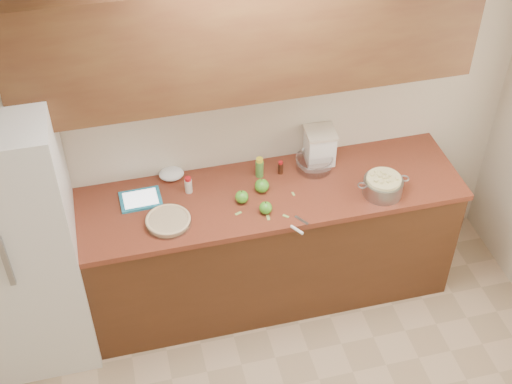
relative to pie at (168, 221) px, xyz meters
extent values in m
plane|color=silver|center=(0.55, -1.34, 1.66)|extent=(3.60, 3.60, 0.00)
plane|color=beige|center=(0.55, 0.46, 0.36)|extent=(3.60, 0.00, 3.60)
cube|color=#482614|center=(0.55, 0.14, -0.50)|extent=(2.60, 0.65, 0.88)
cube|color=maroon|center=(0.55, 0.14, -0.04)|extent=(2.64, 0.68, 0.04)
cube|color=brown|center=(0.55, 0.29, 1.01)|extent=(2.60, 0.34, 0.70)
cube|color=silver|center=(-0.89, 0.10, -0.04)|extent=(0.70, 0.70, 1.80)
cylinder|color=silver|center=(0.00, 0.00, 0.00)|extent=(0.28, 0.28, 0.04)
cylinder|color=#D3B785|center=(0.00, 0.00, 0.00)|extent=(0.25, 0.25, 0.03)
torus|color=#D3B785|center=(0.00, 0.00, 0.01)|extent=(0.27, 0.27, 0.02)
cylinder|color=gray|center=(1.33, -0.05, 0.03)|extent=(0.25, 0.25, 0.11)
torus|color=gray|center=(1.19, -0.05, 0.07)|extent=(0.06, 0.06, 0.01)
torus|color=gray|center=(1.46, -0.05, 0.07)|extent=(0.06, 0.06, 0.01)
cylinder|color=beige|center=(1.33, -0.05, 0.05)|extent=(0.21, 0.21, 0.11)
cube|color=white|center=(1.05, 0.36, 0.08)|extent=(0.19, 0.19, 0.22)
cube|color=beige|center=(1.05, 0.36, 0.20)|extent=(0.20, 0.20, 0.02)
cube|color=teal|center=(-0.13, 0.24, -0.01)|extent=(0.26, 0.20, 0.02)
cube|color=white|center=(-0.13, 0.24, -0.01)|extent=(0.21, 0.16, 0.00)
cube|color=gray|center=(0.77, -0.16, -0.02)|extent=(0.07, 0.10, 0.00)
cylinder|color=white|center=(0.72, -0.24, -0.01)|extent=(0.06, 0.09, 0.02)
cylinder|color=#4C8C38|center=(0.63, 0.30, 0.04)|extent=(0.05, 0.05, 0.12)
cylinder|color=yellow|center=(0.63, 0.30, 0.11)|extent=(0.04, 0.04, 0.02)
cylinder|color=beige|center=(0.17, 0.25, 0.02)|extent=(0.05, 0.05, 0.09)
cylinder|color=red|center=(0.17, 0.25, 0.08)|extent=(0.04, 0.04, 0.02)
cylinder|color=black|center=(0.77, 0.29, 0.02)|extent=(0.03, 0.03, 0.08)
cylinder|color=red|center=(0.77, 0.29, 0.06)|extent=(0.03, 0.03, 0.02)
cylinder|color=silver|center=(0.99, 0.29, 0.02)|extent=(0.23, 0.23, 0.09)
torus|color=silver|center=(0.99, 0.29, 0.06)|extent=(0.24, 0.24, 0.01)
ellipsoid|color=white|center=(0.08, 0.41, 0.01)|extent=(0.17, 0.15, 0.07)
sphere|color=#469B25|center=(0.47, 0.08, 0.02)|extent=(0.08, 0.08, 0.08)
cylinder|color=#3F2D19|center=(0.47, 0.08, 0.06)|extent=(0.01, 0.01, 0.01)
sphere|color=#469B25|center=(0.61, 0.15, 0.02)|extent=(0.09, 0.09, 0.09)
cylinder|color=#3F2D19|center=(0.61, 0.15, 0.07)|extent=(0.01, 0.01, 0.01)
sphere|color=#469B25|center=(0.58, -0.05, 0.02)|extent=(0.08, 0.08, 0.08)
cylinder|color=#3F2D19|center=(0.58, -0.05, 0.06)|extent=(0.01, 0.01, 0.01)
cube|color=#90B156|center=(0.79, 0.08, -0.02)|extent=(0.02, 0.03, 0.00)
cube|color=#90B156|center=(0.42, -0.01, -0.02)|extent=(0.05, 0.03, 0.00)
cube|color=#90B156|center=(0.69, -0.11, -0.02)|extent=(0.04, 0.04, 0.00)
cube|color=#90B156|center=(0.59, -0.09, -0.02)|extent=(0.02, 0.04, 0.00)
camera|label=1|loc=(-0.22, -3.06, 2.91)|focal=50.00mm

